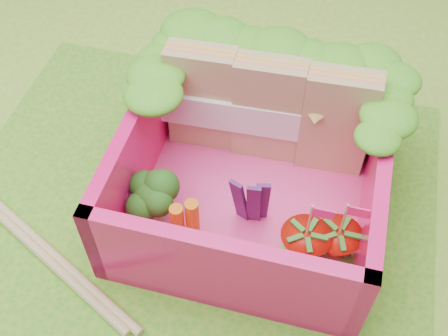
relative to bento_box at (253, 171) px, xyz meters
The scene contains 12 objects.
ground 0.52m from the bento_box, 136.08° to the right, with size 14.00×14.00×0.00m, color #72AF31.
placemat 0.51m from the bento_box, 136.08° to the right, with size 2.60×2.60×0.03m, color #499C23.
bento_floor 0.25m from the bento_box, ahead, with size 1.30×1.30×0.05m, color #F73F93.
bento_box is the anchor object (origin of this frame).
lettuce_ruffle 0.57m from the bento_box, 90.00° to the left, with size 1.43×0.77×0.11m.
sandwich_stack 0.37m from the bento_box, 89.21° to the left, with size 1.19×0.22×0.65m.
broccoli 0.54m from the bento_box, 150.24° to the right, with size 0.30×0.30×0.26m.
carrot_sticks 0.43m from the bento_box, 128.77° to the right, with size 0.14×0.10×0.28m.
purple_wedges 0.18m from the bento_box, 78.26° to the right, with size 0.18×0.06×0.38m.
strawberry_left 0.48m from the bento_box, 44.56° to the right, with size 0.24×0.24×0.48m.
strawberry_right 0.56m from the bento_box, 29.25° to the right, with size 0.23×0.23×0.47m.
snap_peas 0.52m from the bento_box, 42.92° to the right, with size 0.57×0.35×0.05m.
Camera 1 is at (0.62, -1.48, 2.57)m, focal length 45.00 mm.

